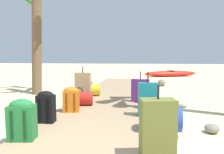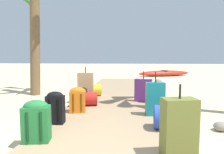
# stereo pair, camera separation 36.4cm
# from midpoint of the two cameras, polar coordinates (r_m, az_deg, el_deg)

# --- Properties ---
(ground_plane) EXTENTS (60.00, 60.00, 0.00)m
(ground_plane) POSITION_cam_midpoint_polar(r_m,az_deg,el_deg) (5.27, -0.61, -7.40)
(ground_plane) COLOR beige
(boardwalk) EXTENTS (2.16, 8.83, 0.08)m
(boardwalk) POSITION_cam_midpoint_polar(r_m,az_deg,el_deg) (6.13, 0.19, -5.18)
(boardwalk) COLOR tan
(boardwalk) RESTS_ON ground
(duffel_bag_yellow) EXTENTS (0.64, 0.47, 0.43)m
(duffel_bag_yellow) POSITION_cam_midpoint_polar(r_m,az_deg,el_deg) (5.91, -7.65, -3.62)
(duffel_bag_yellow) COLOR gold
(duffel_bag_yellow) RESTS_ON boardwalk
(backpack_orange) EXTENTS (0.35, 0.29, 0.51)m
(backpack_orange) POSITION_cam_midpoint_polar(r_m,az_deg,el_deg) (4.24, -11.98, -5.97)
(backpack_orange) COLOR orange
(backpack_orange) RESTS_ON boardwalk
(suitcase_tan) EXTENTS (0.40, 0.18, 0.86)m
(suitcase_tan) POSITION_cam_midpoint_polar(r_m,az_deg,el_deg) (5.27, -9.28, -2.67)
(suitcase_tan) COLOR tan
(suitcase_tan) RESTS_ON boardwalk
(duffel_bag_blue) EXTENTS (0.59, 0.40, 0.48)m
(duffel_bag_blue) POSITION_cam_midpoint_polar(r_m,az_deg,el_deg) (3.29, 13.50, -10.83)
(duffel_bag_blue) COLOR #2847B7
(duffel_bag_blue) RESTS_ON boardwalk
(backpack_green) EXTENTS (0.36, 0.27, 0.55)m
(backpack_green) POSITION_cam_midpoint_polar(r_m,az_deg,el_deg) (2.98, -23.58, -10.82)
(backpack_green) COLOR #237538
(backpack_green) RESTS_ON boardwalk
(backpack_black) EXTENTS (0.29, 0.20, 0.54)m
(backpack_black) POSITION_cam_midpoint_polar(r_m,az_deg,el_deg) (3.62, -18.23, -7.83)
(backpack_black) COLOR black
(backpack_black) RESTS_ON boardwalk
(duffel_bag_red) EXTENTS (0.65, 0.43, 0.42)m
(duffel_bag_red) POSITION_cam_midpoint_polar(r_m,az_deg,el_deg) (4.77, -9.98, -6.00)
(duffel_bag_red) COLOR red
(duffel_bag_red) RESTS_ON boardwalk
(suitcase_purple) EXTENTS (0.44, 0.28, 0.75)m
(suitcase_purple) POSITION_cam_midpoint_polar(r_m,az_deg,el_deg) (5.13, 6.64, -3.69)
(suitcase_purple) COLOR #6B2D84
(suitcase_purple) RESTS_ON boardwalk
(suitcase_teal) EXTENTS (0.36, 0.20, 0.83)m
(suitcase_teal) POSITION_cam_midpoint_polar(r_m,az_deg,el_deg) (3.96, 9.25, -6.00)
(suitcase_teal) COLOR #197A7F
(suitcase_teal) RESTS_ON boardwalk
(suitcase_olive) EXTENTS (0.40, 0.29, 0.81)m
(suitcase_olive) POSITION_cam_midpoint_polar(r_m,az_deg,el_deg) (2.38, 13.75, -13.59)
(suitcase_olive) COLOR olive
(suitcase_olive) RESTS_ON boardwalk
(palm_tree_near_left) EXTENTS (2.21, 2.09, 3.80)m
(palm_tree_near_left) POSITION_cam_midpoint_polar(r_m,az_deg,el_deg) (7.13, -22.12, 18.46)
(palm_tree_near_left) COLOR brown
(palm_tree_near_left) RESTS_ON ground
(kayak) EXTENTS (3.39, 1.79, 0.36)m
(kayak) POSITION_cam_midpoint_polar(r_m,az_deg,el_deg) (12.99, 13.46, 1.00)
(kayak) COLOR red
(kayak) RESTS_ON ground
(rock_right_near) EXTENTS (0.31, 0.31, 0.15)m
(rock_right_near) POSITION_cam_midpoint_polar(r_m,az_deg,el_deg) (3.74, 25.34, -12.27)
(rock_right_near) COLOR gray
(rock_right_near) RESTS_ON ground
(rock_right_mid) EXTENTS (0.38, 0.45, 0.27)m
(rock_right_mid) POSITION_cam_midpoint_polar(r_m,az_deg,el_deg) (8.70, 11.55, -1.46)
(rock_right_mid) COLOR gray
(rock_right_mid) RESTS_ON ground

